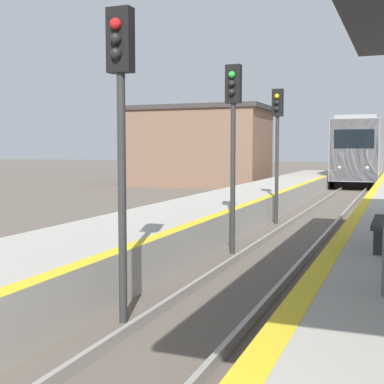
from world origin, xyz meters
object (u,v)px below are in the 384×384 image
Objects in this scene: train at (366,151)px; signal_far at (277,130)px; signal_mid at (233,123)px; signal_near at (121,105)px.

train is 26.42m from signal_far.
signal_far is (-0.14, 5.48, 0.00)m from signal_mid.
signal_far is (-0.17, 10.96, 0.00)m from signal_near.
signal_mid is (-1.08, -31.86, 0.83)m from train.
signal_near is 1.00× the size of signal_far.
signal_near is at bearing -89.13° from signal_far.
signal_far is at bearing 90.87° from signal_near.
signal_near and signal_mid have the same top height.
signal_mid is at bearing 90.22° from signal_near.
signal_mid is 1.00× the size of signal_far.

